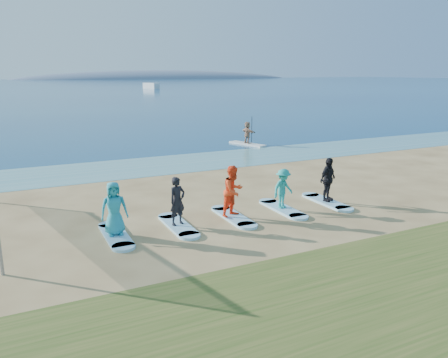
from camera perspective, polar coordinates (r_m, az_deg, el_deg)
name	(u,v)px	position (r m, az deg, el deg)	size (l,w,h in m)	color
ground	(269,218)	(15.76, 5.96, -5.14)	(600.00, 600.00, 0.00)	tan
shallow_water	(172,164)	(24.96, -6.83, 1.98)	(600.00, 600.00, 0.00)	teal
ocean	(32,86)	(172.86, -23.79, 11.05)	(600.00, 600.00, 0.00)	navy
island_ridge	(163,79)	(329.16, -7.95, 12.87)	(220.00, 56.00, 18.00)	slate
paddleboard	(247,144)	(31.38, 3.06, 4.59)	(0.70, 3.00, 0.12)	silver
paddleboarder	(247,132)	(31.26, 3.08, 6.09)	(1.42, 0.45, 1.53)	tan
boat_offshore_b	(151,89)	(136.29, -9.49, 11.55)	(1.99, 5.85, 1.74)	silver
surfboard_0	(116,235)	(14.40, -13.95, -7.17)	(0.70, 2.20, 0.09)	#95CFE8
student_0	(114,208)	(14.11, -14.16, -3.76)	(0.83, 0.54, 1.71)	teal
surfboard_1	(178,226)	(14.92, -6.02, -6.06)	(0.70, 2.20, 0.09)	#95CFE8
student_1	(177,201)	(14.65, -6.11, -2.88)	(0.60, 0.39, 1.64)	black
surfboard_2	(233,217)	(15.71, 1.21, -4.95)	(0.70, 2.20, 0.09)	#95CFE8
student_2	(233,191)	(15.43, 1.23, -1.57)	(0.89, 0.69, 1.83)	#FF421A
surfboard_3	(282,209)	(16.73, 7.63, -3.89)	(0.70, 2.20, 0.09)	#95CFE8
student_3	(283,189)	(16.51, 7.72, -1.25)	(0.97, 0.56, 1.50)	teal
surfboard_4	(327,202)	(17.94, 13.25, -2.92)	(0.70, 2.20, 0.09)	#95CFE8
student_4	(328,180)	(17.70, 13.41, -0.07)	(1.03, 0.43, 1.75)	black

